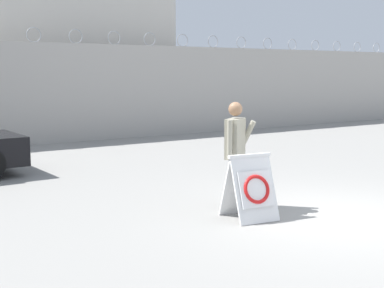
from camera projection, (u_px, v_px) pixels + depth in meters
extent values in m
plane|color=gray|center=(341.00, 217.00, 8.38)|extent=(90.00, 90.00, 0.00)
cube|color=#ADA8A0|center=(77.00, 93.00, 17.42)|extent=(36.00, 0.30, 3.18)
torus|color=gray|center=(34.00, 35.00, 16.45)|extent=(0.47, 0.03, 0.47)
torus|color=gray|center=(76.00, 36.00, 17.18)|extent=(0.47, 0.03, 0.47)
torus|color=gray|center=(114.00, 38.00, 17.91)|extent=(0.47, 0.03, 0.47)
torus|color=gray|center=(150.00, 39.00, 18.65)|extent=(0.47, 0.03, 0.47)
torus|color=gray|center=(183.00, 40.00, 19.38)|extent=(0.47, 0.03, 0.47)
torus|color=gray|center=(213.00, 42.00, 20.11)|extent=(0.47, 0.03, 0.47)
torus|color=gray|center=(241.00, 43.00, 20.85)|extent=(0.47, 0.03, 0.47)
torus|color=gray|center=(268.00, 44.00, 21.58)|extent=(0.47, 0.03, 0.47)
torus|color=gray|center=(292.00, 45.00, 22.31)|extent=(0.47, 0.03, 0.47)
torus|color=gray|center=(315.00, 45.00, 23.05)|extent=(0.47, 0.03, 0.47)
torus|color=gray|center=(337.00, 46.00, 23.78)|extent=(0.47, 0.03, 0.47)
torus|color=gray|center=(357.00, 47.00, 24.51)|extent=(0.47, 0.03, 0.47)
torus|color=gray|center=(376.00, 48.00, 25.25)|extent=(0.47, 0.03, 0.47)
cube|color=beige|center=(44.00, 59.00, 21.98)|extent=(8.35, 7.15, 5.62)
cube|color=white|center=(255.00, 190.00, 8.14)|extent=(0.74, 0.47, 0.98)
cube|color=white|center=(243.00, 186.00, 8.45)|extent=(0.74, 0.47, 0.98)
cube|color=white|center=(249.00, 156.00, 8.23)|extent=(0.73, 0.16, 0.05)
cube|color=white|center=(256.00, 189.00, 8.10)|extent=(0.58, 0.28, 0.53)
torus|color=red|center=(257.00, 189.00, 8.09)|extent=(0.47, 0.26, 0.44)
cylinder|color=black|center=(233.00, 185.00, 8.78)|extent=(0.15, 0.15, 0.85)
cylinder|color=black|center=(236.00, 183.00, 8.95)|extent=(0.15, 0.15, 0.85)
cube|color=gray|center=(235.00, 139.00, 8.76)|extent=(0.49, 0.43, 0.66)
sphere|color=#936B4C|center=(235.00, 109.00, 8.70)|extent=(0.23, 0.23, 0.23)
cylinder|color=gray|center=(230.00, 140.00, 8.51)|extent=(0.09, 0.09, 0.62)
cylinder|color=gray|center=(246.00, 138.00, 8.97)|extent=(0.27, 0.34, 0.60)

